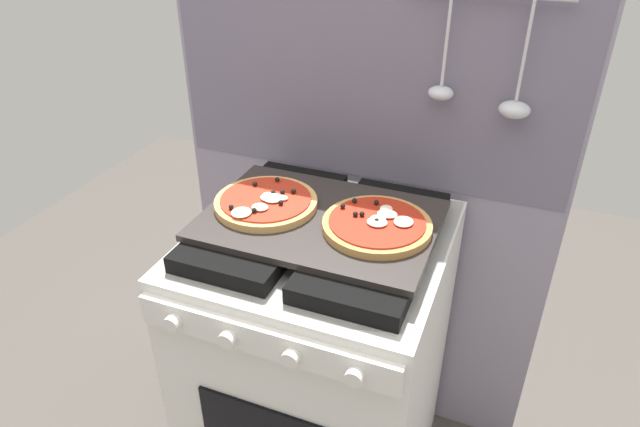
{
  "coord_description": "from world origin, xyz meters",
  "views": [
    {
      "loc": [
        0.42,
        -1.05,
        1.61
      ],
      "look_at": [
        0.0,
        0.0,
        0.93
      ],
      "focal_mm": 31.83,
      "sensor_mm": 36.0,
      "label": 1
    }
  ],
  "objects_px": {
    "stove": "(320,361)",
    "pizza_right": "(378,224)",
    "baking_tray": "(320,220)",
    "pizza_left": "(265,203)"
  },
  "relations": [
    {
      "from": "pizza_left",
      "to": "pizza_right",
      "type": "xyz_separation_m",
      "value": [
        0.28,
        0.01,
        -0.0
      ]
    },
    {
      "from": "stove",
      "to": "baking_tray",
      "type": "relative_size",
      "value": 1.67
    },
    {
      "from": "stove",
      "to": "pizza_right",
      "type": "relative_size",
      "value": 3.63
    },
    {
      "from": "baking_tray",
      "to": "pizza_right",
      "type": "distance_m",
      "value": 0.14
    },
    {
      "from": "baking_tray",
      "to": "pizza_right",
      "type": "relative_size",
      "value": 2.18
    },
    {
      "from": "stove",
      "to": "pizza_left",
      "type": "bearing_deg",
      "value": -179.15
    },
    {
      "from": "stove",
      "to": "baking_tray",
      "type": "xyz_separation_m",
      "value": [
        0.0,
        0.0,
        0.46
      ]
    },
    {
      "from": "baking_tray",
      "to": "pizza_left",
      "type": "distance_m",
      "value": 0.14
    },
    {
      "from": "stove",
      "to": "baking_tray",
      "type": "distance_m",
      "value": 0.46
    },
    {
      "from": "stove",
      "to": "pizza_right",
      "type": "height_order",
      "value": "pizza_right"
    }
  ]
}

